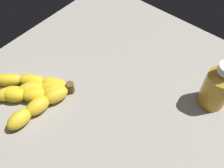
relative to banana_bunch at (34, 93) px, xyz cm
name	(u,v)px	position (x,y,z in cm)	size (l,w,h in cm)	color
ground_plane	(121,101)	(17.01, 14.21, -3.74)	(77.75, 74.08, 3.88)	gray
banana_bunch	(34,93)	(0.00, 0.00, 0.00)	(19.89, 18.86, 3.80)	yellow
honey_bottle	(218,86)	(35.12, 27.76, 4.41)	(6.77, 6.77, 13.54)	gold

